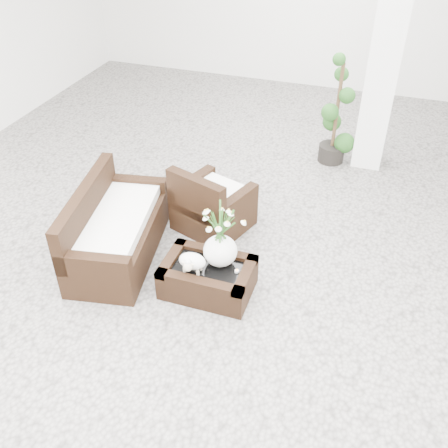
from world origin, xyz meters
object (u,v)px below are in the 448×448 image
(coffee_table, at_px, (208,278))
(loveseat, at_px, (117,224))
(armchair, at_px, (213,197))
(topiary, at_px, (337,111))

(coffee_table, height_order, loveseat, loveseat)
(loveseat, bearing_deg, coffee_table, -111.94)
(armchair, bearing_deg, topiary, -98.50)
(coffee_table, bearing_deg, topiary, 76.41)
(topiary, bearing_deg, armchair, -117.59)
(armchair, relative_size, loveseat, 0.52)
(loveseat, bearing_deg, armchair, -54.34)
(coffee_table, xyz_separation_m, armchair, (-0.32, 1.07, 0.25))
(armchair, height_order, loveseat, loveseat)
(armchair, relative_size, topiary, 0.53)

